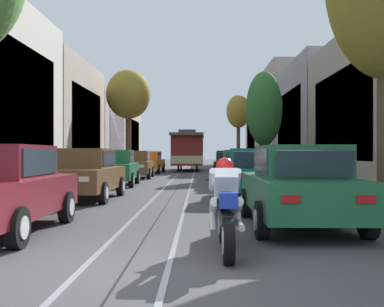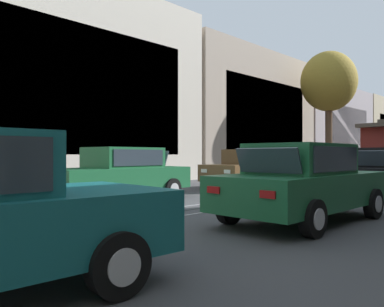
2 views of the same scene
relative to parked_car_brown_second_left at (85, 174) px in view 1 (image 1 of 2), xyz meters
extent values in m
plane|color=#424244|center=(2.65, 17.21, -0.80)|extent=(163.94, 163.94, 0.00)
cube|color=gray|center=(2.12, 21.77, -0.79)|extent=(0.08, 73.57, 0.01)
cube|color=gray|center=(3.18, 21.77, -0.79)|extent=(0.08, 73.57, 0.01)
cube|color=black|center=(2.65, 21.77, -0.80)|extent=(0.03, 73.57, 0.01)
cube|color=#2D3842|center=(-5.16, 8.66, 3.32)|extent=(0.04, 9.18, 5.50)
cube|color=gray|center=(-7.32, 21.77, 3.49)|extent=(4.36, 12.81, 8.58)
cube|color=#2D3842|center=(-5.16, 21.77, 3.06)|extent=(0.04, 9.18, 5.15)
cube|color=gray|center=(-8.09, 34.89, 3.08)|extent=(5.90, 12.81, 7.75)
cube|color=#2D3842|center=(-5.16, 34.89, 2.69)|extent=(0.04, 9.18, 4.65)
cube|color=tan|center=(-7.25, 48.00, 3.12)|extent=(4.22, 12.81, 7.83)
cube|color=#2D3842|center=(-5.16, 48.00, 2.73)|extent=(0.04, 9.18, 4.70)
cube|color=#2D3842|center=(10.46, 8.66, 2.51)|extent=(0.04, 9.18, 4.41)
cube|color=gray|center=(13.17, 21.77, 3.35)|extent=(5.46, 12.81, 8.30)
cube|color=#2D3842|center=(10.46, 21.77, 2.93)|extent=(0.04, 9.18, 4.98)
cube|color=gray|center=(13.37, 34.89, 4.37)|extent=(5.85, 12.81, 10.33)
cube|color=#2D3842|center=(10.46, 34.89, 3.85)|extent=(0.04, 9.18, 6.20)
cube|color=gray|center=(13.26, 48.00, 3.80)|extent=(5.65, 12.81, 9.20)
cube|color=#2D3842|center=(10.46, 48.00, 3.34)|extent=(0.04, 9.18, 5.52)
cube|color=maroon|center=(-0.05, -6.04, 0.48)|extent=(1.50, 2.08, 0.60)
cube|color=#2D3842|center=(-0.06, -4.86, 0.46)|extent=(1.30, 0.21, 0.45)
cube|color=#2D3842|center=(0.70, -6.03, 0.48)|extent=(0.05, 1.81, 0.47)
cube|color=#B21414|center=(0.49, -4.03, -0.05)|extent=(0.28, 0.04, 0.12)
cube|color=#B21414|center=(-0.63, -4.04, -0.05)|extent=(0.28, 0.04, 0.12)
cylinder|color=black|center=(0.85, -7.52, -0.48)|extent=(0.21, 0.64, 0.64)
cylinder|color=silver|center=(0.96, -7.51, -0.48)|extent=(0.02, 0.35, 0.35)
cylinder|color=black|center=(0.82, -4.85, -0.48)|extent=(0.21, 0.64, 0.64)
cylinder|color=silver|center=(0.93, -4.85, -0.48)|extent=(0.02, 0.35, 0.35)
cube|color=brown|center=(0.00, -0.04, -0.15)|extent=(1.86, 4.33, 0.66)
cube|color=brown|center=(0.00, 0.11, 0.48)|extent=(1.51, 2.08, 0.60)
cube|color=#2D3842|center=(-0.01, -0.73, 0.46)|extent=(1.34, 0.24, 0.47)
cube|color=#2D3842|center=(0.02, 1.29, 0.46)|extent=(1.30, 0.22, 0.45)
cube|color=#2D3842|center=(0.75, 0.10, 0.48)|extent=(0.06, 1.81, 0.47)
cube|color=#2D3842|center=(-0.75, 0.12, 0.48)|extent=(0.06, 1.81, 0.47)
cube|color=white|center=(0.53, -2.21, -0.05)|extent=(0.28, 0.04, 0.14)
cube|color=#B21414|center=(0.59, 2.11, -0.05)|extent=(0.28, 0.04, 0.12)
cube|color=white|center=(-0.59, -2.19, -0.05)|extent=(0.28, 0.04, 0.14)
cube|color=#B21414|center=(-0.53, 2.13, -0.05)|extent=(0.28, 0.04, 0.12)
cylinder|color=black|center=(0.86, -1.39, -0.48)|extent=(0.21, 0.64, 0.64)
cylinder|color=silver|center=(0.97, -1.39, -0.48)|extent=(0.03, 0.35, 0.35)
cylinder|color=black|center=(-0.90, -1.36, -0.48)|extent=(0.21, 0.64, 0.64)
cylinder|color=silver|center=(-1.01, -1.36, -0.48)|extent=(0.03, 0.35, 0.35)
cylinder|color=black|center=(0.90, 1.28, -0.48)|extent=(0.21, 0.64, 0.64)
cylinder|color=silver|center=(1.01, 1.28, -0.48)|extent=(0.03, 0.35, 0.35)
cylinder|color=black|center=(-0.86, 1.31, -0.48)|extent=(0.21, 0.64, 0.64)
cylinder|color=silver|center=(-0.97, 1.31, -0.48)|extent=(0.03, 0.35, 0.35)
cube|color=#1E6038|center=(-0.20, 6.20, -0.15)|extent=(1.97, 4.37, 0.66)
cube|color=#1E6038|center=(-0.21, 6.35, 0.48)|extent=(1.56, 2.12, 0.60)
cube|color=#2D3842|center=(-0.18, 5.52, 0.46)|extent=(1.34, 0.28, 0.47)
cube|color=#2D3842|center=(-0.26, 7.54, 0.46)|extent=(1.30, 0.25, 0.45)
cube|color=#2D3842|center=(0.54, 6.38, 0.48)|extent=(0.10, 1.81, 0.47)
cube|color=#2D3842|center=(-0.96, 6.32, 0.48)|extent=(0.10, 1.81, 0.47)
cube|color=white|center=(0.44, 4.07, -0.05)|extent=(0.28, 0.05, 0.14)
cube|color=#B21414|center=(0.27, 8.39, -0.05)|extent=(0.28, 0.05, 0.12)
cube|color=white|center=(-0.67, 4.02, -0.05)|extent=(0.28, 0.05, 0.14)
cube|color=#B21414|center=(-0.85, 8.34, -0.05)|extent=(0.28, 0.05, 0.12)
cylinder|color=black|center=(0.73, 4.91, -0.48)|extent=(0.23, 0.65, 0.64)
cylinder|color=silver|center=(0.84, 4.91, -0.48)|extent=(0.03, 0.35, 0.35)
cylinder|color=black|center=(-1.03, 4.84, -0.48)|extent=(0.23, 0.65, 0.64)
cylinder|color=silver|center=(-1.14, 4.83, -0.48)|extent=(0.03, 0.35, 0.35)
cylinder|color=black|center=(0.62, 7.57, -0.48)|extent=(0.23, 0.65, 0.64)
cylinder|color=silver|center=(0.73, 7.58, -0.48)|extent=(0.03, 0.35, 0.35)
cylinder|color=black|center=(-1.14, 7.50, -0.48)|extent=(0.23, 0.65, 0.64)
cylinder|color=silver|center=(-1.25, 7.50, -0.48)|extent=(0.03, 0.35, 0.35)
cube|color=brown|center=(-0.15, 12.57, -0.15)|extent=(1.93, 4.35, 0.66)
cube|color=brown|center=(-0.16, 12.72, 0.48)|extent=(1.54, 2.11, 0.60)
cube|color=#2D3842|center=(-0.13, 11.88, 0.46)|extent=(1.34, 0.26, 0.47)
cube|color=#2D3842|center=(-0.19, 13.90, 0.46)|extent=(1.30, 0.24, 0.45)
cube|color=#2D3842|center=(0.59, 12.74, 0.48)|extent=(0.08, 1.81, 0.47)
cube|color=#2D3842|center=(-0.90, 12.69, 0.48)|extent=(0.08, 1.81, 0.47)
cube|color=white|center=(0.47, 10.42, -0.05)|extent=(0.28, 0.05, 0.14)
cube|color=#B21414|center=(0.34, 14.74, -0.05)|extent=(0.28, 0.05, 0.12)
cube|color=white|center=(-0.64, 10.39, -0.05)|extent=(0.28, 0.05, 0.14)
cube|color=#B21414|center=(-0.77, 14.71, -0.05)|extent=(0.28, 0.05, 0.12)
cylinder|color=black|center=(0.77, 11.26, -0.48)|extent=(0.22, 0.65, 0.64)
cylinder|color=silver|center=(0.88, 11.26, -0.48)|extent=(0.03, 0.35, 0.35)
cylinder|color=black|center=(-0.99, 11.21, -0.48)|extent=(0.22, 0.65, 0.64)
cylinder|color=silver|center=(-1.10, 11.20, -0.48)|extent=(0.03, 0.35, 0.35)
cylinder|color=black|center=(0.69, 13.92, -0.48)|extent=(0.22, 0.65, 0.64)
cylinder|color=silver|center=(0.80, 13.93, -0.48)|extent=(0.03, 0.35, 0.35)
cylinder|color=black|center=(-1.07, 13.87, -0.48)|extent=(0.22, 0.65, 0.64)
cylinder|color=silver|center=(-1.18, 13.87, -0.48)|extent=(0.03, 0.35, 0.35)
cube|color=orange|center=(-0.09, 19.41, -0.15)|extent=(2.00, 4.38, 0.66)
cube|color=orange|center=(-0.08, 19.56, 0.48)|extent=(1.57, 2.13, 0.60)
cube|color=#2D3842|center=(-0.12, 18.72, 0.46)|extent=(1.34, 0.28, 0.47)
cube|color=#2D3842|center=(-0.03, 20.74, 0.46)|extent=(1.30, 0.26, 0.45)
cube|color=#2D3842|center=(0.66, 19.53, 0.48)|extent=(0.12, 1.81, 0.47)
cube|color=#2D3842|center=(-0.83, 19.60, 0.48)|extent=(0.12, 1.81, 0.47)
cube|color=white|center=(0.36, 17.23, -0.05)|extent=(0.28, 0.05, 0.14)
cube|color=#B21414|center=(0.57, 21.54, -0.05)|extent=(0.28, 0.05, 0.12)
cube|color=white|center=(-0.75, 17.28, -0.05)|extent=(0.28, 0.05, 0.14)
cube|color=#B21414|center=(-0.55, 21.60, -0.05)|extent=(0.28, 0.05, 0.12)
cylinder|color=black|center=(0.72, 18.04, -0.48)|extent=(0.23, 0.65, 0.64)
cylinder|color=silver|center=(0.83, 18.03, -0.48)|extent=(0.04, 0.35, 0.35)
cylinder|color=black|center=(-1.03, 18.12, -0.48)|extent=(0.23, 0.65, 0.64)
cylinder|color=silver|center=(-1.14, 18.13, -0.48)|extent=(0.04, 0.35, 0.35)
cylinder|color=black|center=(0.85, 20.70, -0.48)|extent=(0.23, 0.65, 0.64)
cylinder|color=silver|center=(0.96, 20.70, -0.48)|extent=(0.04, 0.35, 0.35)
cylinder|color=black|center=(-0.91, 20.79, -0.48)|extent=(0.23, 0.65, 0.64)
cylinder|color=silver|center=(-1.02, 20.79, -0.48)|extent=(0.04, 0.35, 0.35)
cube|color=#1E6038|center=(5.49, -5.32, -0.15)|extent=(1.81, 4.31, 0.66)
cube|color=#1E6038|center=(5.49, -5.47, 0.48)|extent=(1.48, 2.07, 0.60)
cube|color=#2D3842|center=(5.49, -4.63, 0.46)|extent=(1.33, 0.23, 0.47)
cube|color=#2D3842|center=(5.49, -6.65, 0.46)|extent=(1.30, 0.20, 0.45)
cube|color=#2D3842|center=(4.74, -5.46, 0.48)|extent=(0.04, 1.81, 0.47)
cube|color=#2D3842|center=(6.24, -5.47, 0.48)|extent=(0.04, 1.81, 0.47)
cube|color=white|center=(4.94, -3.16, -0.05)|extent=(0.28, 0.04, 0.14)
cube|color=#B21414|center=(4.93, -7.48, -0.05)|extent=(0.28, 0.04, 0.12)
cube|color=white|center=(6.06, -3.16, -0.05)|extent=(0.28, 0.04, 0.14)
cube|color=#B21414|center=(6.04, -7.48, -0.05)|extent=(0.28, 0.04, 0.12)
cylinder|color=black|center=(4.62, -3.98, -0.48)|extent=(0.20, 0.64, 0.64)
cylinder|color=silver|center=(4.51, -3.98, -0.48)|extent=(0.02, 0.35, 0.35)
cylinder|color=black|center=(6.38, -3.99, -0.48)|extent=(0.20, 0.64, 0.64)
cylinder|color=silver|center=(6.49, -3.99, -0.48)|extent=(0.02, 0.35, 0.35)
cylinder|color=black|center=(4.61, -6.65, -0.48)|extent=(0.20, 0.64, 0.64)
cylinder|color=silver|center=(4.50, -6.65, -0.48)|extent=(0.02, 0.35, 0.35)
cylinder|color=black|center=(6.37, -6.65, -0.48)|extent=(0.20, 0.64, 0.64)
cylinder|color=silver|center=(6.48, -6.65, -0.48)|extent=(0.02, 0.35, 0.35)
cube|color=#196B70|center=(5.29, 0.48, -0.15)|extent=(2.00, 4.38, 0.66)
cube|color=#196B70|center=(5.28, 0.33, 0.48)|extent=(1.57, 2.13, 0.60)
cube|color=#2D3842|center=(5.32, 1.17, 0.46)|extent=(1.34, 0.28, 0.47)
cube|color=#2D3842|center=(5.23, -0.85, 0.46)|extent=(1.30, 0.26, 0.45)
cube|color=#2D3842|center=(4.54, 0.37, 0.48)|extent=(0.12, 1.81, 0.47)
cube|color=#2D3842|center=(6.03, 0.30, 0.48)|extent=(0.12, 1.81, 0.47)
cube|color=white|center=(4.84, 2.67, -0.05)|extent=(0.28, 0.05, 0.14)
cube|color=#B21414|center=(4.63, -1.65, -0.05)|extent=(0.28, 0.05, 0.12)
cube|color=white|center=(5.95, 2.61, -0.05)|extent=(0.28, 0.05, 0.14)
cube|color=#B21414|center=(5.75, -1.70, -0.05)|extent=(0.28, 0.05, 0.12)
cylinder|color=black|center=(4.48, 1.85, -0.48)|extent=(0.23, 0.65, 0.64)
cylinder|color=silver|center=(4.37, 1.86, -0.48)|extent=(0.04, 0.35, 0.35)
cylinder|color=black|center=(6.23, 1.77, -0.48)|extent=(0.23, 0.65, 0.64)
cylinder|color=silver|center=(6.34, 1.77, -0.48)|extent=(0.04, 0.35, 0.35)
cylinder|color=black|center=(4.35, -0.81, -0.48)|extent=(0.23, 0.65, 0.64)
cylinder|color=silver|center=(4.24, -0.80, -0.48)|extent=(0.04, 0.35, 0.35)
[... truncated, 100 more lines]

